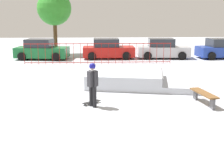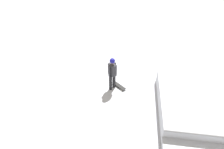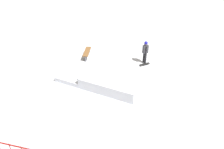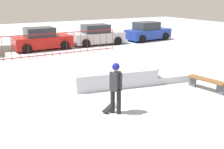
{
  "view_description": "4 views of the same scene",
  "coord_description": "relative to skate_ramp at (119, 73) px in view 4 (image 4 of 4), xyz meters",
  "views": [
    {
      "loc": [
        0.09,
        -13.8,
        3.54
      ],
      "look_at": [
        0.65,
        -1.39,
        0.9
      ],
      "focal_mm": 45.84,
      "sensor_mm": 36.0,
      "label": 1
    },
    {
      "loc": [
        6.7,
        -3.53,
        6.1
      ],
      "look_at": [
        0.03,
        -3.16,
        1.0
      ],
      "focal_mm": 29.68,
      "sensor_mm": 36.0,
      "label": 2
    },
    {
      "loc": [
        -1.23,
        10.83,
        8.0
      ],
      "look_at": [
        1.53,
        -0.11,
        0.6
      ],
      "focal_mm": 34.41,
      "sensor_mm": 36.0,
      "label": 3
    },
    {
      "loc": [
        -4.39,
        -10.34,
        3.77
      ],
      "look_at": [
        0.47,
        -1.75,
        0.9
      ],
      "focal_mm": 43.43,
      "sensor_mm": 36.0,
      "label": 4
    }
  ],
  "objects": [
    {
      "name": "skater",
      "position": [
        -2.02,
        -3.14,
        0.69
      ],
      "size": [
        0.44,
        0.41,
        1.73
      ],
      "rotation": [
        0.0,
        0.0,
        3.8
      ],
      "color": "black",
      "rests_on": "ground"
    },
    {
      "name": "skate_ramp",
      "position": [
        0.0,
        0.0,
        0.0
      ],
      "size": [
        5.79,
        3.57,
        0.74
      ],
      "rotation": [
        0.0,
        0.0,
        -0.19
      ],
      "color": "silver",
      "rests_on": "ground"
    },
    {
      "name": "ground_plane",
      "position": [
        -1.85,
        -0.01,
        -0.32
      ],
      "size": [
        60.0,
        60.0,
        0.0
      ],
      "primitive_type": "plane",
      "color": "#B2B7C1"
    },
    {
      "name": "parked_car_blue",
      "position": [
        8.24,
        8.9,
        0.41
      ],
      "size": [
        4.24,
        2.21,
        1.6
      ],
      "rotation": [
        0.0,
        0.0,
        0.09
      ],
      "color": "#1E3899",
      "rests_on": "ground"
    },
    {
      "name": "park_bench",
      "position": [
        2.39,
        -3.0,
        0.04
      ],
      "size": [
        0.67,
        1.64,
        0.48
      ],
      "rotation": [
        0.0,
        0.0,
        1.74
      ],
      "color": "brown",
      "rests_on": "ground"
    },
    {
      "name": "skateboard",
      "position": [
        -2.09,
        -2.8,
        -0.24
      ],
      "size": [
        0.75,
        0.66,
        0.09
      ],
      "rotation": [
        0.0,
        0.0,
        3.81
      ],
      "color": "black",
      "rests_on": "ground"
    },
    {
      "name": "perimeter_fence",
      "position": [
        -1.85,
        6.69,
        0.45
      ],
      "size": [
        10.59,
        0.05,
        1.5
      ],
      "rotation": [
        0.0,
        0.0,
        -0.0
      ],
      "color": "maroon",
      "rests_on": "ground"
    },
    {
      "name": "parked_car_red",
      "position": [
        -1.05,
        9.13,
        0.41
      ],
      "size": [
        4.12,
        1.97,
        1.6
      ],
      "rotation": [
        0.0,
        0.0,
        0.01
      ],
      "color": "red",
      "rests_on": "ground"
    },
    {
      "name": "parked_car_silver",
      "position": [
        3.39,
        9.06,
        0.41
      ],
      "size": [
        4.2,
        2.12,
        1.6
      ],
      "rotation": [
        0.0,
        0.0,
        -0.06
      ],
      "color": "#B7B7BC",
      "rests_on": "ground"
    }
  ]
}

